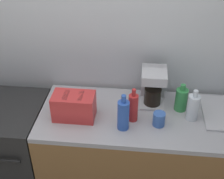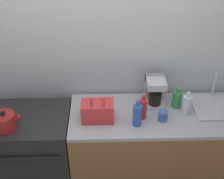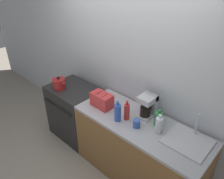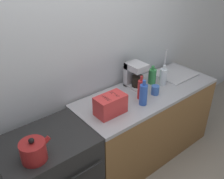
{
  "view_description": "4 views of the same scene",
  "coord_description": "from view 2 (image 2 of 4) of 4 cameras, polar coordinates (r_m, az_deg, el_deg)",
  "views": [
    {
      "loc": [
        0.47,
        -1.45,
        2.31
      ],
      "look_at": [
        0.28,
        0.35,
        1.08
      ],
      "focal_mm": 50.0,
      "sensor_mm": 36.0,
      "label": 1
    },
    {
      "loc": [
        0.09,
        -1.93,
        2.78
      ],
      "look_at": [
        0.15,
        0.39,
        1.13
      ],
      "focal_mm": 50.0,
      "sensor_mm": 36.0,
      "label": 2
    },
    {
      "loc": [
        1.77,
        -1.41,
        2.54
      ],
      "look_at": [
        0.11,
        0.37,
        1.13
      ],
      "focal_mm": 35.0,
      "sensor_mm": 36.0,
      "label": 3
    },
    {
      "loc": [
        -1.21,
        -1.26,
        2.27
      ],
      "look_at": [
        0.14,
        0.39,
        1.05
      ],
      "focal_mm": 40.0,
      "sensor_mm": 36.0,
      "label": 4
    }
  ],
  "objects": [
    {
      "name": "cup_blue",
      "position": [
        2.9,
        9.3,
        -4.75
      ],
      "size": [
        0.08,
        0.08,
        0.1
      ],
      "color": "#3860B2",
      "rests_on": "counter_block"
    },
    {
      "name": "sink_tray",
      "position": [
        3.2,
        18.52,
        -2.79
      ],
      "size": [
        0.46,
        0.41,
        0.28
      ],
      "color": "#B7B7BC",
      "rests_on": "counter_block"
    },
    {
      "name": "bottle_blue",
      "position": [
        2.78,
        4.65,
        -4.64
      ],
      "size": [
        0.08,
        0.08,
        0.27
      ],
      "color": "#2D56B7",
      "rests_on": "counter_block"
    },
    {
      "name": "bottle_green",
      "position": [
        3.06,
        11.77,
        -1.71
      ],
      "size": [
        0.09,
        0.09,
        0.22
      ],
      "color": "#338C47",
      "rests_on": "counter_block"
    },
    {
      "name": "wall_back",
      "position": [
        3.03,
        -3.1,
        6.09
      ],
      "size": [
        8.0,
        0.05,
        2.6
      ],
      "color": "silver",
      "rests_on": "ground_plane"
    },
    {
      "name": "toaster",
      "position": [
        2.84,
        -2.66,
        -3.99
      ],
      "size": [
        0.29,
        0.17,
        0.19
      ],
      "color": "red",
      "rests_on": "counter_block"
    },
    {
      "name": "counter_block",
      "position": [
        3.3,
        8.08,
        -10.31
      ],
      "size": [
        1.71,
        0.66,
        0.89
      ],
      "color": "brown",
      "rests_on": "ground_plane"
    },
    {
      "name": "stove",
      "position": [
        3.31,
        -14.26,
        -10.71
      ],
      "size": [
        0.79,
        0.64,
        0.89
      ],
      "color": "black",
      "rests_on": "ground_plane"
    },
    {
      "name": "bottle_clear",
      "position": [
        2.99,
        13.53,
        -2.69
      ],
      "size": [
        0.08,
        0.08,
        0.24
      ],
      "color": "silver",
      "rests_on": "counter_block"
    },
    {
      "name": "bottle_red",
      "position": [
        2.86,
        5.69,
        -3.46
      ],
      "size": [
        0.07,
        0.07,
        0.26
      ],
      "color": "#B72828",
      "rests_on": "counter_block"
    },
    {
      "name": "coffee_maker",
      "position": [
        3.04,
        7.81,
        0.01
      ],
      "size": [
        0.18,
        0.22,
        0.28
      ],
      "color": "#B7B7BC",
      "rests_on": "counter_block"
    },
    {
      "name": "kettle",
      "position": [
        2.91,
        -18.97,
        -5.58
      ],
      "size": [
        0.24,
        0.19,
        0.2
      ],
      "color": "maroon",
      "rests_on": "stove"
    }
  ]
}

